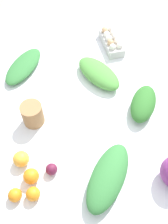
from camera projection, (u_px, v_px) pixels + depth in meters
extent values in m
plane|color=#B2A899|center=(84.00, 164.00, 2.05)|extent=(8.00, 8.00, 0.00)
cube|color=silver|center=(84.00, 115.00, 1.45)|extent=(1.45, 1.01, 0.03)
cylinder|color=tan|center=(116.00, 67.00, 2.18)|extent=(0.06, 0.06, 0.71)
cylinder|color=tan|center=(13.00, 85.00, 2.06)|extent=(0.06, 0.06, 0.71)
cube|color=#B7B7B2|center=(111.00, 43.00, 1.73)|extent=(0.26, 0.11, 0.06)
sphere|color=white|center=(120.00, 46.00, 1.65)|extent=(0.04, 0.04, 0.04)
sphere|color=white|center=(118.00, 41.00, 1.68)|extent=(0.04, 0.04, 0.04)
sphere|color=white|center=(115.00, 37.00, 1.70)|extent=(0.04, 0.04, 0.04)
sphere|color=white|center=(113.00, 33.00, 1.73)|extent=(0.04, 0.04, 0.04)
sphere|color=white|center=(111.00, 29.00, 1.75)|extent=(0.04, 0.04, 0.04)
sphere|color=white|center=(113.00, 47.00, 1.65)|extent=(0.04, 0.04, 0.04)
sphere|color=tan|center=(111.00, 43.00, 1.67)|extent=(0.04, 0.04, 0.04)
sphere|color=white|center=(109.00, 38.00, 1.70)|extent=(0.04, 0.04, 0.04)
sphere|color=white|center=(107.00, 34.00, 1.72)|extent=(0.04, 0.04, 0.04)
sphere|color=tan|center=(105.00, 30.00, 1.74)|extent=(0.04, 0.04, 0.04)
cylinder|color=#997047|center=(33.00, 114.00, 1.35)|extent=(0.12, 0.12, 0.13)
ellipsoid|color=#337538|center=(108.00, 177.00, 1.18)|extent=(0.39, 0.35, 0.10)
ellipsoid|color=#4C933D|center=(99.00, 73.00, 1.55)|extent=(0.37, 0.29, 0.09)
ellipsoid|color=#2D6B28|center=(143.00, 104.00, 1.42)|extent=(0.30, 0.26, 0.10)
ellipsoid|color=#337538|center=(23.00, 66.00, 1.61)|extent=(0.37, 0.33, 0.06)
sphere|color=#5B1933|center=(52.00, 169.00, 1.22)|extent=(0.06, 0.06, 0.06)
sphere|color=#F9A833|center=(21.00, 159.00, 1.24)|extent=(0.08, 0.08, 0.08)
sphere|color=orange|center=(33.00, 194.00, 1.15)|extent=(0.07, 0.07, 0.07)
sphere|color=orange|center=(31.00, 176.00, 1.19)|extent=(0.08, 0.08, 0.08)
sphere|color=orange|center=(15.00, 195.00, 1.14)|extent=(0.06, 0.06, 0.06)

